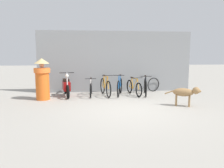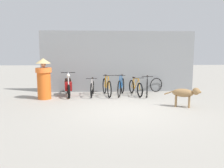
% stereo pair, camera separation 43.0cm
% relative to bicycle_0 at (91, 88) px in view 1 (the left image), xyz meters
% --- Properties ---
extents(ground_plane, '(60.00, 60.00, 0.00)m').
position_rel_bicycle_0_xyz_m(ground_plane, '(1.19, -2.52, -0.32)').
color(ground_plane, '#9E998E').
extents(shop_wall_back, '(7.24, 0.20, 2.84)m').
position_rel_bicycle_0_xyz_m(shop_wall_back, '(1.19, 1.10, 1.10)').
color(shop_wall_back, gray).
rests_on(shop_wall_back, ground).
extents(bicycle_0, '(0.46, 1.56, 0.79)m').
position_rel_bicycle_0_xyz_m(bicycle_0, '(0.00, 0.00, 0.00)').
color(bicycle_0, black).
rests_on(bicycle_0, ground).
extents(bicycle_1, '(0.47, 1.69, 0.91)m').
position_rel_bicycle_0_xyz_m(bicycle_1, '(0.62, 0.03, 0.05)').
color(bicycle_1, black).
rests_on(bicycle_1, ground).
extents(bicycle_2, '(0.53, 1.62, 0.92)m').
position_rel_bicycle_0_xyz_m(bicycle_2, '(1.24, 0.02, 0.05)').
color(bicycle_2, black).
rests_on(bicycle_2, ground).
extents(bicycle_3, '(0.49, 1.62, 0.80)m').
position_rel_bicycle_0_xyz_m(bicycle_3, '(1.88, 0.05, 0.00)').
color(bicycle_3, black).
rests_on(bicycle_3, ground).
extents(bicycle_4, '(0.52, 1.72, 0.87)m').
position_rel_bicycle_0_xyz_m(bicycle_4, '(2.39, 0.04, 0.03)').
color(bicycle_4, black).
rests_on(bicycle_4, ground).
extents(motorcycle, '(0.58, 1.76, 1.04)m').
position_rel_bicycle_0_xyz_m(motorcycle, '(-1.03, 0.04, 0.09)').
color(motorcycle, black).
rests_on(motorcycle, ground).
extents(stray_dog, '(1.11, 0.61, 0.68)m').
position_rel_bicycle_0_xyz_m(stray_dog, '(3.19, -2.23, 0.15)').
color(stray_dog, '#997247').
rests_on(stray_dog, ground).
extents(person_in_robes, '(0.74, 0.74, 1.62)m').
position_rel_bicycle_0_xyz_m(person_in_robes, '(-1.88, -0.59, 0.51)').
color(person_in_robes, orange).
rests_on(person_in_robes, ground).
extents(spare_tire_left, '(0.63, 0.26, 0.66)m').
position_rel_bicycle_0_xyz_m(spare_tire_left, '(2.99, 0.85, 0.01)').
color(spare_tire_left, black).
rests_on(spare_tire_left, ground).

